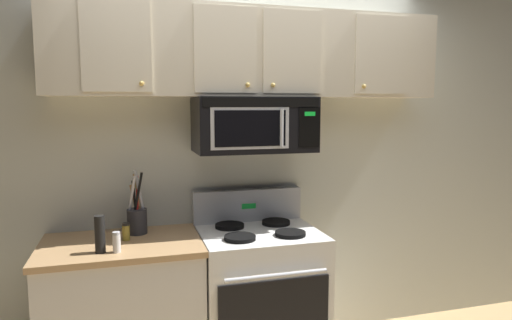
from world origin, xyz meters
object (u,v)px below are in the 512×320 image
(stove_range, at_px, (259,296))
(salt_shaker, at_px, (117,242))
(over_range_microwave, at_px, (254,124))
(pepper_mill, at_px, (100,234))
(utensil_crock_charcoal, at_px, (137,217))
(spice_jar, at_px, (126,232))

(stove_range, height_order, salt_shaker, stove_range)
(over_range_microwave, xyz_separation_m, pepper_mill, (-0.95, -0.28, -0.57))
(utensil_crock_charcoal, distance_m, spice_jar, 0.16)
(spice_jar, bearing_deg, over_range_microwave, 5.98)
(over_range_microwave, bearing_deg, spice_jar, -174.02)
(over_range_microwave, distance_m, pepper_mill, 1.14)
(over_range_microwave, height_order, salt_shaker, over_range_microwave)
(salt_shaker, distance_m, spice_jar, 0.22)
(spice_jar, bearing_deg, salt_shaker, -102.84)
(over_range_microwave, xyz_separation_m, utensil_crock_charcoal, (-0.75, 0.05, -0.57))
(utensil_crock_charcoal, xyz_separation_m, spice_jar, (-0.07, -0.13, -0.05))
(pepper_mill, relative_size, spice_jar, 1.94)
(stove_range, xyz_separation_m, over_range_microwave, (-0.00, 0.12, 1.11))
(stove_range, xyz_separation_m, salt_shaker, (-0.86, -0.19, 0.49))
(over_range_microwave, xyz_separation_m, salt_shaker, (-0.86, -0.30, -0.62))
(over_range_microwave, height_order, pepper_mill, over_range_microwave)
(pepper_mill, bearing_deg, utensil_crock_charcoal, 58.48)
(stove_range, xyz_separation_m, pepper_mill, (-0.95, -0.17, 0.53))
(over_range_microwave, relative_size, spice_jar, 7.17)
(utensil_crock_charcoal, bearing_deg, salt_shaker, -108.56)
(spice_jar, bearing_deg, stove_range, -2.21)
(pepper_mill, xyz_separation_m, spice_jar, (0.13, 0.20, -0.05))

